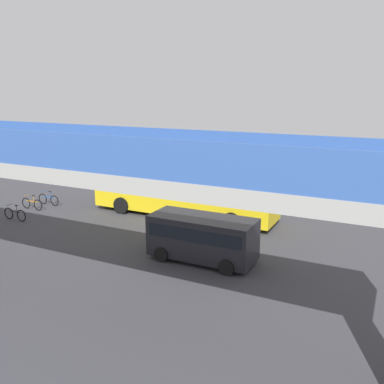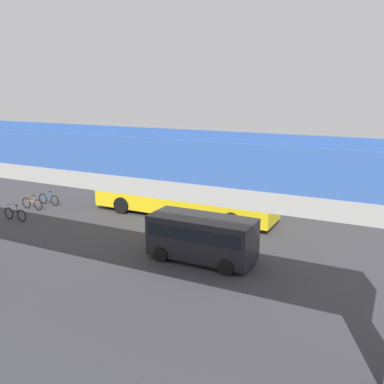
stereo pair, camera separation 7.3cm
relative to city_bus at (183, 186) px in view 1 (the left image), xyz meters
name	(u,v)px [view 1 (the left image)]	position (x,y,z in m)	size (l,w,h in m)	color
ground	(181,212)	(0.48, -0.71, -1.88)	(80.00, 80.00, 0.00)	#38383D
city_bus	(183,186)	(0.00, 0.00, 0.00)	(11.54, 2.85, 3.15)	yellow
parked_van	(202,236)	(-4.00, 5.71, -0.70)	(4.80, 2.17, 2.05)	black
bicycle_black	(15,214)	(8.49, 5.29, -1.51)	(1.77, 0.44, 0.96)	black
bicycle_orange	(32,204)	(9.40, 3.13, -1.51)	(1.77, 0.44, 0.96)	black
bicycle_blue	(49,199)	(9.25, 1.84, -1.51)	(1.77, 0.44, 0.96)	black
pedestrian	(211,192)	(-0.49, -3.11, -1.00)	(0.38, 0.38, 1.79)	#2D2D38
traffic_sign	(120,163)	(8.30, -5.10, 0.01)	(0.08, 0.60, 2.80)	slate
lane_dash_leftmost	(320,214)	(-7.52, -4.16, -1.88)	(2.00, 0.20, 0.01)	silver
lane_dash_left	(259,206)	(-3.52, -4.16, -1.88)	(2.00, 0.20, 0.01)	silver
lane_dash_centre	(204,199)	(0.48, -4.16, -1.88)	(2.00, 0.20, 0.01)	silver
lane_dash_right	(156,193)	(4.48, -4.16, -1.88)	(2.00, 0.20, 0.01)	silver
lane_dash_rightmost	(113,188)	(8.48, -4.16, -1.88)	(2.00, 0.20, 0.01)	silver
pedestrian_overpass	(24,173)	(0.48, 11.35, 2.80)	(27.58, 2.60, 6.37)	#9E9E99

